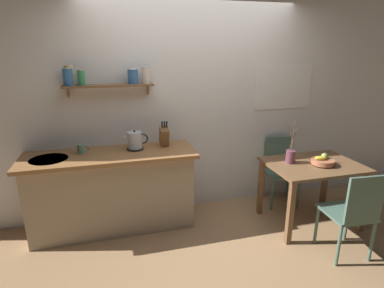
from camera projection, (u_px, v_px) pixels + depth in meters
name	position (u px, v px, depth m)	size (l,w,h in m)	color
ground_plane	(206.00, 228.00, 3.58)	(14.00, 14.00, 0.00)	#A87F56
back_wall	(207.00, 102.00, 3.83)	(6.80, 0.11, 2.70)	white
kitchen_counter	(113.00, 190.00, 3.49)	(1.83, 0.63, 0.90)	tan
wall_shelf	(103.00, 79.00, 3.29)	(0.95, 0.20, 0.34)	brown
dining_table	(312.00, 173.00, 3.54)	(1.02, 0.75, 0.74)	brown
dining_chair_near	(353.00, 211.00, 2.95)	(0.45, 0.45, 0.91)	#4C6B5B
dining_chair_far	(280.00, 167.00, 4.11)	(0.46, 0.47, 0.87)	#4C6B5B
fruit_bowl	(323.00, 161.00, 3.45)	(0.25, 0.25, 0.12)	#BC704C
twig_vase	(291.00, 156.00, 3.51)	(0.11, 0.11, 0.49)	brown
electric_kettle	(135.00, 141.00, 3.44)	(0.27, 0.18, 0.22)	black
knife_block	(164.00, 136.00, 3.56)	(0.09, 0.19, 0.30)	brown
coffee_mug_by_sink	(81.00, 149.00, 3.32)	(0.12, 0.08, 0.10)	slate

